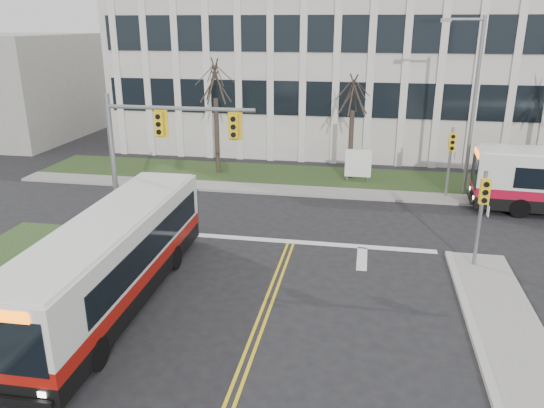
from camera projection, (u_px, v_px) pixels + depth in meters
The scene contains 13 objects.
ground at pixel (249, 354), 14.93m from camera, with size 120.00×120.00×0.00m, color black.
sidewalk_cross at pixel (403, 197), 28.21m from camera, with size 44.00×1.60×0.14m, color #9E9B93.
building_lawn at pixel (401, 182), 30.81m from camera, with size 44.00×5.00×0.12m, color #2D451D.
office_building at pixel (400, 62), 40.05m from camera, with size 40.00×16.00×12.00m, color silver.
building_annex at pixel (2, 87), 42.24m from camera, with size 12.00×12.00×8.00m, color #9E9B93.
mast_arm_signal at pixel (150, 144), 21.17m from camera, with size 6.11×0.38×6.20m.
signal_pole_near at pixel (482, 206), 19.32m from camera, with size 0.34×0.39×3.80m.
signal_pole_far at pixel (451, 153), 27.23m from camera, with size 0.34×0.39×3.80m.
streetlight at pixel (471, 98), 26.96m from camera, with size 2.15×0.25×9.20m.
directory_sign at pixel (358, 164), 30.41m from camera, with size 1.50×0.12×2.00m.
tree_left at pixel (215, 83), 30.91m from camera, with size 1.80×1.80×7.70m.
tree_mid at pixel (353, 97), 29.94m from camera, with size 1.80×1.80×6.82m.
bus_main at pixel (113, 262), 17.25m from camera, with size 2.38×10.99×2.93m, color silver, non-canonical shape.
Camera 1 is at (2.93, -12.43, 8.85)m, focal length 35.00 mm.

